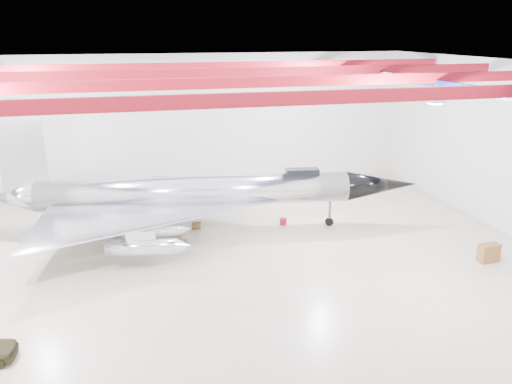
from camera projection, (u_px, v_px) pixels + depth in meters
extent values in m
plane|color=#B9AE93|center=(202.00, 263.00, 28.50)|extent=(40.00, 40.00, 0.00)
plane|color=silver|center=(172.00, 123.00, 40.63)|extent=(40.00, 0.00, 40.00)
plane|color=silver|center=(512.00, 150.00, 31.58)|extent=(0.00, 30.00, 30.00)
plane|color=#0A0F38|center=(194.00, 66.00, 25.12)|extent=(40.00, 40.00, 0.00)
cube|color=maroon|center=(231.00, 100.00, 17.01)|extent=(39.50, 0.25, 0.50)
cube|color=maroon|center=(204.00, 84.00, 22.54)|extent=(39.50, 0.25, 0.50)
cube|color=maroon|center=(187.00, 73.00, 28.07)|extent=(39.50, 0.25, 0.50)
cube|color=maroon|center=(176.00, 66.00, 33.60)|extent=(39.50, 0.25, 0.50)
cube|color=#0D194F|center=(406.00, 78.00, 28.26)|extent=(0.25, 29.50, 0.40)
cube|color=silver|center=(435.00, 100.00, 22.38)|extent=(0.55, 0.55, 0.25)
cube|color=silver|center=(8.00, 85.00, 28.67)|extent=(0.55, 0.55, 0.25)
cube|color=silver|center=(331.00, 77.00, 33.43)|extent=(0.55, 0.55, 0.25)
cylinder|color=silver|center=(196.00, 191.00, 32.28)|extent=(19.97, 4.82, 1.99)
cone|color=black|center=(381.00, 185.00, 33.57)|extent=(5.21, 2.68, 1.99)
cone|color=silver|center=(12.00, 197.00, 31.10)|extent=(3.24, 2.40, 1.99)
cube|color=silver|center=(22.00, 157.00, 30.41)|extent=(2.77, 0.52, 4.47)
cube|color=black|center=(302.00, 172.00, 32.68)|extent=(2.28, 1.10, 0.50)
cylinder|color=silver|center=(141.00, 248.00, 27.23)|extent=(3.87, 1.43, 0.89)
cylinder|color=silver|center=(146.00, 230.00, 29.58)|extent=(3.87, 1.43, 0.89)
cylinder|color=silver|center=(154.00, 198.00, 35.22)|extent=(3.87, 1.43, 0.89)
cylinder|color=silver|center=(157.00, 188.00, 37.58)|extent=(3.87, 1.43, 0.89)
cylinder|color=#59595B|center=(330.00, 213.00, 33.79)|extent=(0.18, 0.18, 1.79)
cylinder|color=black|center=(329.00, 222.00, 33.98)|extent=(0.58, 0.30, 0.56)
cylinder|color=#59595B|center=(131.00, 236.00, 30.10)|extent=(0.18, 0.18, 1.79)
cylinder|color=black|center=(131.00, 245.00, 30.29)|extent=(0.58, 0.30, 0.56)
cylinder|color=#59595B|center=(140.00, 208.00, 34.80)|extent=(0.18, 0.18, 1.79)
cylinder|color=black|center=(140.00, 216.00, 34.99)|extent=(0.58, 0.30, 0.56)
cube|color=brown|center=(489.00, 253.00, 28.58)|extent=(1.21, 0.65, 1.09)
cube|color=olive|center=(139.00, 247.00, 30.27)|extent=(0.63, 0.56, 0.36)
cube|color=maroon|center=(162.00, 209.00, 36.72)|extent=(0.61, 0.56, 0.35)
cylinder|color=#59595B|center=(183.00, 244.00, 30.48)|extent=(0.56, 0.56, 0.49)
cube|color=olive|center=(196.00, 225.00, 33.55)|extent=(0.67, 0.59, 0.40)
cube|color=#59595B|center=(96.00, 223.00, 34.02)|extent=(0.53, 0.48, 0.30)
cylinder|color=maroon|center=(283.00, 221.00, 34.20)|extent=(0.50, 0.50, 0.43)
cube|color=olive|center=(178.00, 236.00, 31.85)|extent=(0.51, 0.43, 0.34)
cylinder|color=#59595B|center=(240.00, 207.00, 37.19)|extent=(0.44, 0.44, 0.31)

